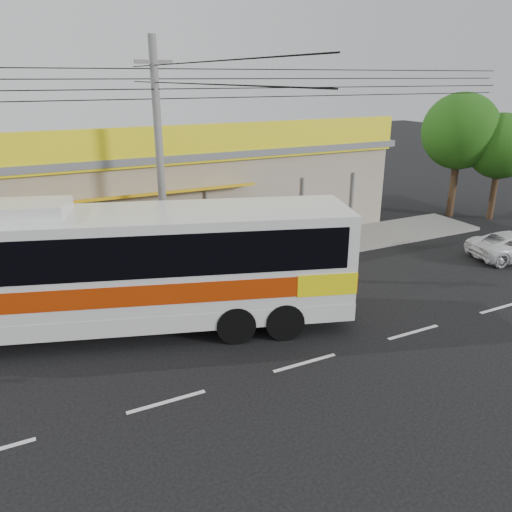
{
  "coord_description": "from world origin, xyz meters",
  "views": [
    {
      "loc": [
        -6.64,
        -12.76,
        7.58
      ],
      "look_at": [
        0.71,
        2.0,
        1.63
      ],
      "focal_mm": 35.0,
      "sensor_mm": 36.0,
      "label": 1
    }
  ],
  "objects_px": {
    "tree_far": "(463,134)",
    "coach_bus": "(133,262)",
    "motorbike_red": "(76,283)",
    "tree_near": "(503,148)",
    "utility_pole": "(155,82)"
  },
  "relations": [
    {
      "from": "tree_near",
      "to": "tree_far",
      "type": "xyz_separation_m",
      "value": [
        -1.53,
        1.46,
        0.7
      ]
    },
    {
      "from": "motorbike_red",
      "to": "utility_pole",
      "type": "height_order",
      "value": "utility_pole"
    },
    {
      "from": "utility_pole",
      "to": "tree_near",
      "type": "height_order",
      "value": "utility_pole"
    },
    {
      "from": "coach_bus",
      "to": "tree_far",
      "type": "distance_m",
      "value": 20.46
    },
    {
      "from": "tree_far",
      "to": "coach_bus",
      "type": "bearing_deg",
      "value": -164.15
    },
    {
      "from": "motorbike_red",
      "to": "tree_near",
      "type": "xyz_separation_m",
      "value": [
        22.51,
        0.8,
        3.33
      ]
    },
    {
      "from": "motorbike_red",
      "to": "tree_near",
      "type": "height_order",
      "value": "tree_near"
    },
    {
      "from": "utility_pole",
      "to": "tree_far",
      "type": "relative_size",
      "value": 4.97
    },
    {
      "from": "utility_pole",
      "to": "tree_far",
      "type": "distance_m",
      "value": 17.76
    },
    {
      "from": "coach_bus",
      "to": "motorbike_red",
      "type": "bearing_deg",
      "value": 131.47
    },
    {
      "from": "coach_bus",
      "to": "tree_far",
      "type": "relative_size",
      "value": 2.04
    },
    {
      "from": "utility_pole",
      "to": "tree_far",
      "type": "xyz_separation_m",
      "value": [
        17.45,
        1.74,
        -2.76
      ]
    },
    {
      "from": "tree_near",
      "to": "motorbike_red",
      "type": "bearing_deg",
      "value": -177.97
    },
    {
      "from": "motorbike_red",
      "to": "tree_far",
      "type": "bearing_deg",
      "value": -78.28
    },
    {
      "from": "motorbike_red",
      "to": "utility_pole",
      "type": "xyz_separation_m",
      "value": [
        3.52,
        0.52,
        6.78
      ]
    }
  ]
}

